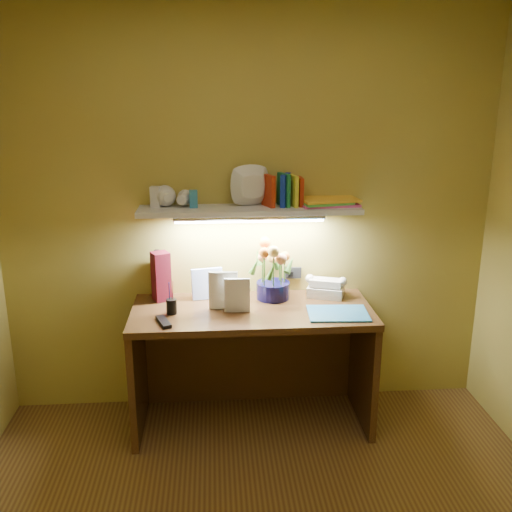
{
  "coord_description": "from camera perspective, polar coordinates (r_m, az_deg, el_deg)",
  "views": [
    {
      "loc": [
        -0.21,
        -1.89,
        1.97
      ],
      "look_at": [
        0.03,
        1.35,
        1.03
      ],
      "focal_mm": 40.0,
      "sensor_mm": 36.0,
      "label": 1
    }
  ],
  "objects": [
    {
      "name": "desk",
      "position": [
        3.49,
        -0.39,
        -11.03
      ],
      "size": [
        1.4,
        0.6,
        0.75
      ],
      "primitive_type": "cube",
      "color": "#371E0F",
      "rests_on": "ground"
    },
    {
      "name": "flower_bouquet",
      "position": [
        3.44,
        1.73,
        -1.44
      ],
      "size": [
        0.29,
        0.29,
        0.36
      ],
      "primitive_type": null,
      "rotation": [
        0.0,
        0.0,
        -0.39
      ],
      "color": "black",
      "rests_on": "desk"
    },
    {
      "name": "telephone",
      "position": [
        3.54,
        7.02,
        -2.98
      ],
      "size": [
        0.25,
        0.22,
        0.13
      ],
      "primitive_type": null,
      "rotation": [
        0.0,
        0.0,
        -0.34
      ],
      "color": "#F4E6CC",
      "rests_on": "desk"
    },
    {
      "name": "desk_clock",
      "position": [
        3.57,
        8.11,
        -3.34
      ],
      "size": [
        0.08,
        0.05,
        0.08
      ],
      "primitive_type": "cube",
      "rotation": [
        0.0,
        0.0,
        -0.22
      ],
      "color": "silver",
      "rests_on": "desk"
    },
    {
      "name": "whisky_bottle",
      "position": [
        3.53,
        -9.79,
        -1.72
      ],
      "size": [
        0.09,
        0.09,
        0.3
      ],
      "primitive_type": null,
      "rotation": [
        0.0,
        0.0,
        0.16
      ],
      "color": "#AB6E14",
      "rests_on": "desk"
    },
    {
      "name": "whisky_box",
      "position": [
        3.47,
        -9.47,
        -2.02
      ],
      "size": [
        0.13,
        0.13,
        0.3
      ],
      "primitive_type": "cube",
      "rotation": [
        0.0,
        0.0,
        0.43
      ],
      "color": "#580E1B",
      "rests_on": "desk"
    },
    {
      "name": "pen_cup",
      "position": [
        3.27,
        -8.46,
        -4.51
      ],
      "size": [
        0.07,
        0.07,
        0.15
      ],
      "primitive_type": "cylinder",
      "rotation": [
        0.0,
        0.0,
        0.08
      ],
      "color": "black",
      "rests_on": "desk"
    },
    {
      "name": "art_card",
      "position": [
        3.48,
        -4.91,
        -2.77
      ],
      "size": [
        0.19,
        0.07,
        0.19
      ],
      "primitive_type": null,
      "rotation": [
        0.0,
        0.0,
        0.19
      ],
      "color": "white",
      "rests_on": "desk"
    },
    {
      "name": "tv_remote",
      "position": [
        3.17,
        -9.23,
        -6.5
      ],
      "size": [
        0.1,
        0.17,
        0.02
      ],
      "primitive_type": "cube",
      "rotation": [
        0.0,
        0.0,
        0.35
      ],
      "color": "black",
      "rests_on": "desk"
    },
    {
      "name": "blue_folder",
      "position": [
        3.29,
        8.19,
        -5.7
      ],
      "size": [
        0.35,
        0.27,
        0.01
      ],
      "primitive_type": "cube",
      "rotation": [
        0.0,
        0.0,
        -0.06
      ],
      "color": "teal",
      "rests_on": "desk"
    },
    {
      "name": "desk_book_a",
      "position": [
        3.3,
        -4.77,
        -3.46
      ],
      "size": [
        0.17,
        0.04,
        0.23
      ],
      "primitive_type": "imported",
      "rotation": [
        0.0,
        0.0,
        -0.1
      ],
      "color": "white",
      "rests_on": "desk"
    },
    {
      "name": "desk_book_b",
      "position": [
        3.25,
        -3.2,
        -3.95
      ],
      "size": [
        0.15,
        0.03,
        0.2
      ],
      "primitive_type": "imported",
      "rotation": [
        0.0,
        0.0,
        -0.08
      ],
      "color": "silver",
      "rests_on": "desk"
    },
    {
      "name": "wall_shelf",
      "position": [
        3.35,
        -0.04,
        5.25
      ],
      "size": [
        1.31,
        0.34,
        0.22
      ],
      "color": "silver",
      "rests_on": "ground"
    }
  ]
}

